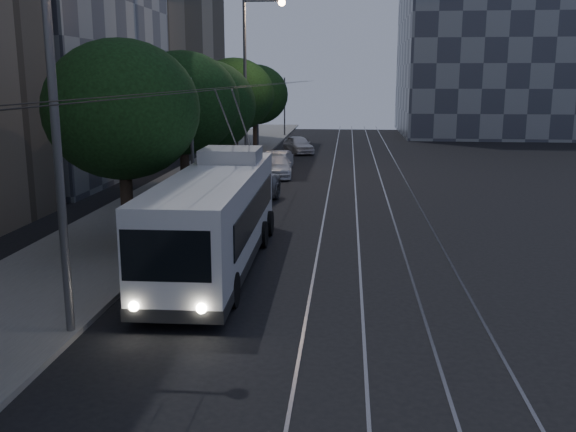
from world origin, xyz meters
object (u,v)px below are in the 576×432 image
at_px(streetlamp_far, 252,68).
at_px(pickup_silver, 239,189).
at_px(car_white_a, 245,187).
at_px(trolleybus, 217,216).
at_px(car_white_c, 276,162).
at_px(car_white_b, 277,166).
at_px(streetlamp_near, 71,107).
at_px(car_white_d, 298,145).

bearing_deg(streetlamp_far, pickup_silver, -85.15).
height_order(car_white_a, streetlamp_far, streetlamp_far).
bearing_deg(pickup_silver, streetlamp_far, 103.14).
height_order(trolleybus, pickup_silver, trolleybus).
bearing_deg(car_white_c, car_white_b, -76.72).
height_order(pickup_silver, streetlamp_near, streetlamp_near).
relative_size(car_white_d, streetlamp_far, 0.38).
bearing_deg(car_white_d, car_white_b, -113.81).
bearing_deg(car_white_d, streetlamp_far, -122.50).
distance_m(pickup_silver, car_white_a, 1.39).
bearing_deg(pickup_silver, trolleybus, -76.13).
distance_m(car_white_b, car_white_c, 1.99).
height_order(car_white_d, streetlamp_far, streetlamp_far).
relative_size(trolleybus, pickup_silver, 1.95).
height_order(car_white_c, streetlamp_near, streetlamp_near).
relative_size(streetlamp_near, streetlamp_far, 0.80).
relative_size(car_white_a, car_white_b, 0.92).
bearing_deg(car_white_d, car_white_c, -115.39).
bearing_deg(car_white_d, pickup_silver, -114.98).
bearing_deg(trolleybus, streetlamp_far, 94.25).
distance_m(trolleybus, car_white_c, 21.28).
bearing_deg(car_white_c, streetlamp_near, -86.33).
xyz_separation_m(car_white_d, streetlamp_far, (-2.07, -11.17, 5.86)).
distance_m(trolleybus, pickup_silver, 9.81).
bearing_deg(car_white_a, car_white_c, 95.10).
bearing_deg(trolleybus, car_white_a, 93.53).
xyz_separation_m(trolleybus, car_white_c, (-0.42, 21.26, -0.96)).
distance_m(car_white_a, streetlamp_near, 17.89).
relative_size(car_white_b, car_white_d, 1.11).
xyz_separation_m(car_white_a, streetlamp_far, (-1.00, 9.47, 5.85)).
bearing_deg(streetlamp_near, car_white_d, 86.82).
height_order(car_white_b, streetlamp_near, streetlamp_near).
height_order(trolleybus, streetlamp_far, streetlamp_far).
bearing_deg(pickup_silver, car_white_c, 95.66).
bearing_deg(streetlamp_far, car_white_a, -83.96).
xyz_separation_m(car_white_c, streetlamp_far, (-1.45, -0.67, 5.90)).
distance_m(trolleybus, car_white_a, 11.19).
xyz_separation_m(trolleybus, pickup_silver, (-0.95, 9.74, -0.78)).
xyz_separation_m(car_white_a, streetlamp_near, (-1.03, -17.24, 4.65)).
relative_size(car_white_a, streetlamp_far, 0.38).
bearing_deg(trolleybus, car_white_b, 89.64).
xyz_separation_m(pickup_silver, car_white_b, (0.75, 9.54, -0.18)).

